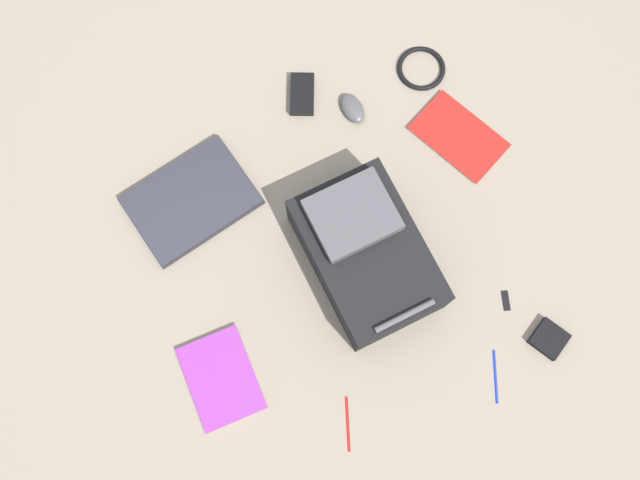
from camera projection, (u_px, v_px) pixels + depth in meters
ground_plane at (338, 250)px, 2.00m from camera, size 3.48×3.48×0.00m
backpack at (366, 253)px, 1.91m from camera, size 0.36×0.48×0.20m
laptop at (191, 201)px, 2.02m from camera, size 0.41×0.35×0.03m
book_comic at (222, 378)px, 1.91m from camera, size 0.21×0.26×0.02m
book_red at (459, 137)px, 2.08m from camera, size 0.28×0.32×0.01m
computer_mouse at (353, 108)px, 2.09m from camera, size 0.08×0.11×0.03m
cable_coil at (421, 68)px, 2.13m from camera, size 0.15×0.15×0.01m
power_brick at (302, 94)px, 2.10m from camera, size 0.11×0.15×0.03m
pen_black at (496, 377)px, 1.91m from camera, size 0.05×0.14×0.01m
pen_blue at (348, 424)px, 1.88m from camera, size 0.04×0.14×0.01m
earbud_pouch at (549, 339)px, 1.93m from camera, size 0.12×0.12×0.03m
usb_stick at (506, 301)px, 1.96m from camera, size 0.03×0.06×0.01m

